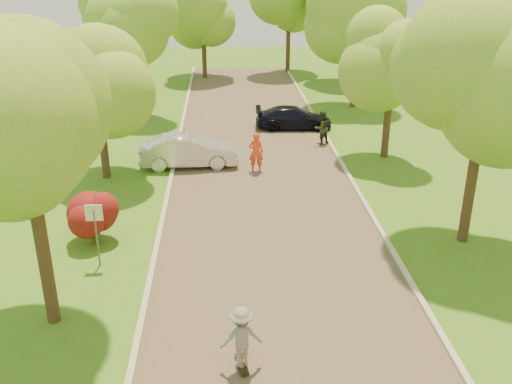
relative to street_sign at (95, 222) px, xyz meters
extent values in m
plane|color=#44721B|center=(5.80, -4.00, -1.56)|extent=(100.00, 100.00, 0.00)
cube|color=#4C4438|center=(5.80, 4.00, -1.56)|extent=(8.00, 60.00, 0.01)
cube|color=#B2AD9E|center=(1.75, 4.00, -1.50)|extent=(0.18, 60.00, 0.12)
cube|color=#B2AD9E|center=(9.85, 4.00, -1.50)|extent=(0.18, 60.00, 0.12)
cylinder|color=#59595E|center=(0.00, 0.00, -0.56)|extent=(0.06, 0.06, 2.00)
cube|color=white|center=(0.00, 0.00, 0.34)|extent=(0.55, 0.04, 0.55)
cylinder|color=#382619|center=(-0.50, 1.50, -1.21)|extent=(0.12, 0.12, 0.70)
sphere|color=#590F0F|center=(-0.50, 1.50, -0.46)|extent=(1.70, 1.70, 1.70)
cylinder|color=#382619|center=(-0.70, -3.00, 0.24)|extent=(0.36, 0.36, 3.60)
sphere|color=olive|center=(-0.70, -3.00, 3.42)|extent=(4.60, 4.60, 4.60)
sphere|color=olive|center=(-0.01, -3.00, 4.11)|extent=(3.45, 3.45, 3.45)
cylinder|color=#382619|center=(-1.20, 8.00, 0.01)|extent=(0.36, 0.36, 3.15)
sphere|color=olive|center=(-1.20, 8.00, 2.85)|extent=(4.20, 4.20, 4.20)
sphere|color=olive|center=(-0.57, 8.00, 3.48)|extent=(3.15, 3.15, 3.15)
cylinder|color=#382619|center=(-0.80, 18.00, 0.35)|extent=(0.36, 0.36, 3.83)
sphere|color=olive|center=(-0.80, 18.00, 3.70)|extent=(4.80, 4.80, 4.80)
sphere|color=olive|center=(-0.08, 18.00, 4.42)|extent=(3.60, 3.60, 3.60)
cylinder|color=#382619|center=(12.60, 1.00, 0.35)|extent=(0.36, 0.36, 3.83)
sphere|color=olive|center=(12.60, 1.00, 3.76)|extent=(5.00, 5.00, 5.00)
sphere|color=olive|center=(13.35, 1.00, 4.51)|extent=(3.75, 3.75, 3.75)
cylinder|color=#382619|center=(12.20, 10.00, 0.12)|extent=(0.36, 0.36, 3.38)
sphere|color=olive|center=(12.20, 10.00, 3.13)|extent=(4.40, 4.40, 4.40)
sphere|color=olive|center=(12.86, 10.00, 3.79)|extent=(3.30, 3.30, 3.30)
cylinder|color=#382619|center=(12.80, 20.00, 0.46)|extent=(0.36, 0.36, 4.05)
sphere|color=olive|center=(12.80, 20.00, 4.05)|extent=(5.20, 5.20, 5.20)
sphere|color=olive|center=(13.58, 20.00, 4.83)|extent=(3.90, 3.90, 3.90)
cylinder|color=#382619|center=(-3.20, 26.00, 0.24)|extent=(0.36, 0.36, 3.60)
sphere|color=olive|center=(-3.20, 26.00, 3.54)|extent=(5.00, 5.00, 5.00)
sphere|color=olive|center=(-2.45, 26.00, 4.29)|extent=(3.75, 3.75, 3.75)
cylinder|color=#382619|center=(13.80, 28.00, 0.35)|extent=(0.36, 0.36, 3.83)
sphere|color=olive|center=(13.80, 28.00, 3.76)|extent=(5.00, 5.00, 5.00)
sphere|color=olive|center=(14.55, 28.00, 4.51)|extent=(3.75, 3.75, 3.75)
cylinder|color=#382619|center=(2.80, 30.00, 0.12)|extent=(0.36, 0.36, 3.38)
sphere|color=olive|center=(2.80, 30.00, 3.25)|extent=(4.80, 4.80, 4.80)
sphere|color=olive|center=(3.52, 30.00, 3.97)|extent=(3.60, 3.60, 3.60)
cylinder|color=#382619|center=(9.80, 32.00, 0.24)|extent=(0.36, 0.36, 3.60)
sphere|color=olive|center=(9.80, 32.00, 3.54)|extent=(5.00, 5.00, 5.00)
sphere|color=olive|center=(10.55, 32.00, 4.29)|extent=(3.75, 3.75, 3.75)
imported|color=silver|center=(2.50, 9.25, -0.80)|extent=(4.69, 1.78, 1.53)
imported|color=black|center=(8.25, 15.23, -0.93)|extent=(4.46, 1.98, 1.27)
cube|color=black|center=(4.47, -5.28, -1.47)|extent=(0.35, 0.86, 0.02)
cylinder|color=#BFCC4C|center=(4.50, -4.98, -1.52)|extent=(0.04, 0.07, 0.06)
cylinder|color=#BFCC4C|center=(4.35, -5.00, -1.52)|extent=(0.04, 0.07, 0.06)
cylinder|color=#BFCC4C|center=(4.59, -5.56, -1.52)|extent=(0.04, 0.07, 0.06)
cylinder|color=#BFCC4C|center=(4.44, -5.58, -1.52)|extent=(0.04, 0.07, 0.06)
imported|color=gray|center=(4.47, -5.28, -0.65)|extent=(1.12, 0.75, 1.62)
imported|color=red|center=(5.65, 8.33, -0.62)|extent=(0.71, 0.48, 1.89)
imported|color=#272E1C|center=(9.37, 12.23, -0.67)|extent=(1.09, 1.02, 1.79)
camera|label=1|loc=(4.13, -16.61, 7.98)|focal=40.00mm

